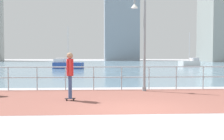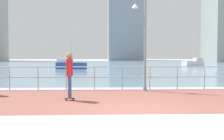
{
  "view_description": "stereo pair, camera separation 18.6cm",
  "coord_description": "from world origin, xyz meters",
  "px_view_note": "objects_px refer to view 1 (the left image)",
  "views": [
    {
      "loc": [
        -1.26,
        -8.45,
        1.69
      ],
      "look_at": [
        -0.6,
        3.26,
        1.1
      ],
      "focal_mm": 44.55,
      "sensor_mm": 36.0,
      "label": 1
    },
    {
      "loc": [
        -1.08,
        -8.46,
        1.69
      ],
      "look_at": [
        -0.6,
        3.26,
        1.1
      ],
      "focal_mm": 44.55,
      "sensor_mm": 36.0,
      "label": 2
    }
  ],
  "objects_px": {
    "skateboarder": "(70,72)",
    "sailboat_yellow": "(190,63)",
    "lamppost": "(141,35)",
    "sailboat_blue": "(67,65)"
  },
  "relations": [
    {
      "from": "lamppost",
      "to": "sailboat_yellow",
      "type": "distance_m",
      "value": 37.24
    },
    {
      "from": "lamppost",
      "to": "sailboat_yellow",
      "type": "relative_size",
      "value": 0.85
    },
    {
      "from": "sailboat_blue",
      "to": "sailboat_yellow",
      "type": "bearing_deg",
      "value": 27.75
    },
    {
      "from": "lamppost",
      "to": "sailboat_blue",
      "type": "height_order",
      "value": "sailboat_blue"
    },
    {
      "from": "skateboarder",
      "to": "sailboat_yellow",
      "type": "bearing_deg",
      "value": 64.99
    },
    {
      "from": "sailboat_yellow",
      "to": "sailboat_blue",
      "type": "height_order",
      "value": "sailboat_yellow"
    },
    {
      "from": "sailboat_yellow",
      "to": "sailboat_blue",
      "type": "bearing_deg",
      "value": -152.25
    },
    {
      "from": "skateboarder",
      "to": "sailboat_blue",
      "type": "relative_size",
      "value": 0.33
    },
    {
      "from": "lamppost",
      "to": "skateboarder",
      "type": "relative_size",
      "value": 2.71
    },
    {
      "from": "skateboarder",
      "to": "sailboat_yellow",
      "type": "xyz_separation_m",
      "value": [
        17.36,
        37.22,
        -0.55
      ]
    }
  ]
}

